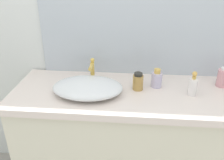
% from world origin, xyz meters
% --- Properties ---
extents(bathroom_wall_rear, '(6.00, 0.06, 2.60)m').
position_xyz_m(bathroom_wall_rear, '(0.00, 0.73, 1.30)').
color(bathroom_wall_rear, silver).
rests_on(bathroom_wall_rear, ground).
extents(vanity_counter, '(1.51, 0.55, 0.84)m').
position_xyz_m(vanity_counter, '(0.10, 0.42, 0.42)').
color(vanity_counter, beige).
rests_on(vanity_counter, ground).
extents(sink_basin, '(0.42, 0.30, 0.08)m').
position_xyz_m(sink_basin, '(-0.19, 0.36, 0.88)').
color(sink_basin, silver).
rests_on(sink_basin, vanity_counter).
extents(faucet, '(0.03, 0.11, 0.15)m').
position_xyz_m(faucet, '(-0.19, 0.54, 0.93)').
color(faucet, gold).
rests_on(faucet, vanity_counter).
extents(soap_dispenser, '(0.05, 0.05, 0.15)m').
position_xyz_m(soap_dispenser, '(0.43, 0.40, 0.91)').
color(soap_dispenser, white).
rests_on(soap_dispenser, vanity_counter).
extents(lotion_bottle, '(0.07, 0.07, 0.12)m').
position_xyz_m(lotion_bottle, '(0.23, 0.49, 0.90)').
color(lotion_bottle, silver).
rests_on(lotion_bottle, vanity_counter).
extents(perfume_bottle, '(0.07, 0.07, 0.12)m').
position_xyz_m(perfume_bottle, '(0.64, 0.54, 0.90)').
color(perfume_bottle, pink).
rests_on(perfume_bottle, vanity_counter).
extents(spray_can, '(0.06, 0.06, 0.11)m').
position_xyz_m(spray_can, '(0.11, 0.45, 0.90)').
color(spray_can, '#B08745').
rests_on(spray_can, vanity_counter).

